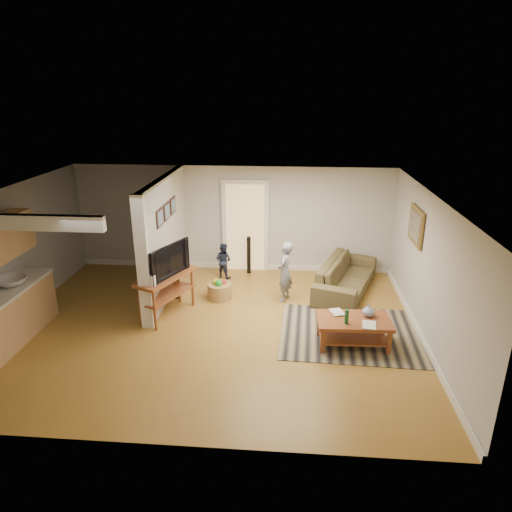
# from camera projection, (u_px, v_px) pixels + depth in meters

# --- Properties ---
(ground) EXTENTS (7.50, 7.50, 0.00)m
(ground) POSITION_uv_depth(u_px,v_px,m) (214.00, 327.00, 8.45)
(ground) COLOR olive
(ground) RESTS_ON ground
(room_shell) EXTENTS (7.54, 6.02, 2.52)m
(room_shell) POSITION_uv_depth(u_px,v_px,m) (158.00, 244.00, 8.43)
(room_shell) COLOR #B8B5B0
(room_shell) RESTS_ON ground
(area_rug) EXTENTS (2.90, 2.17, 0.01)m
(area_rug) POSITION_uv_depth(u_px,v_px,m) (359.00, 334.00, 8.21)
(area_rug) COLOR black
(area_rug) RESTS_ON ground
(sofa) EXTENTS (1.61, 2.47, 0.67)m
(sofa) POSITION_uv_depth(u_px,v_px,m) (345.00, 291.00, 9.98)
(sofa) COLOR #403620
(sofa) RESTS_ON ground
(coffee_table) EXTENTS (1.27, 0.77, 0.73)m
(coffee_table) POSITION_uv_depth(u_px,v_px,m) (355.00, 324.00, 7.77)
(coffee_table) COLOR maroon
(coffee_table) RESTS_ON ground
(tv_console) EXTENTS (1.00, 1.43, 1.16)m
(tv_console) POSITION_uv_depth(u_px,v_px,m) (167.00, 279.00, 8.62)
(tv_console) COLOR maroon
(tv_console) RESTS_ON ground
(speaker_left) EXTENTS (0.14, 0.14, 1.14)m
(speaker_left) POSITION_uv_depth(u_px,v_px,m) (174.00, 273.00, 9.43)
(speaker_left) COLOR black
(speaker_left) RESTS_ON ground
(speaker_right) EXTENTS (0.10, 0.10, 0.91)m
(speaker_right) POSITION_uv_depth(u_px,v_px,m) (249.00, 255.00, 10.79)
(speaker_right) COLOR black
(speaker_right) RESTS_ON ground
(toy_basket) EXTENTS (0.51, 0.51, 0.45)m
(toy_basket) POSITION_uv_depth(u_px,v_px,m) (220.00, 290.00, 9.55)
(toy_basket) COLOR olive
(toy_basket) RESTS_ON ground
(child) EXTENTS (0.42, 0.53, 1.26)m
(child) POSITION_uv_depth(u_px,v_px,m) (284.00, 300.00, 9.55)
(child) COLOR gray
(child) RESTS_ON ground
(toddler) EXTENTS (0.50, 0.45, 0.83)m
(toddler) POSITION_uv_depth(u_px,v_px,m) (224.00, 277.00, 10.70)
(toddler) COLOR #202843
(toddler) RESTS_ON ground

